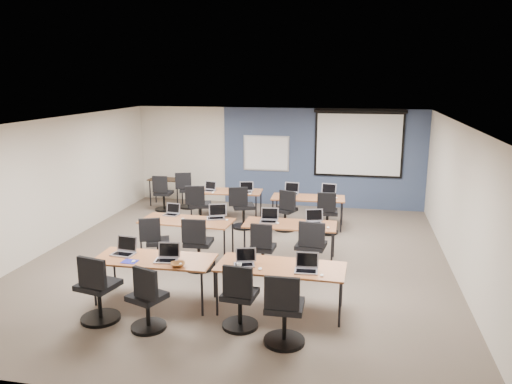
% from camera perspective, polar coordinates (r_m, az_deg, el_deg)
% --- Properties ---
extents(floor, '(8.00, 9.00, 0.02)m').
position_cam_1_polar(floor, '(9.95, -1.81, -7.67)').
color(floor, '#6B6354').
rests_on(floor, ground).
extents(ceiling, '(8.00, 9.00, 0.02)m').
position_cam_1_polar(ceiling, '(9.34, -1.93, 8.01)').
color(ceiling, white).
rests_on(ceiling, ground).
extents(wall_back, '(8.00, 0.04, 2.70)m').
position_cam_1_polar(wall_back, '(13.89, 2.45, 4.04)').
color(wall_back, beige).
rests_on(wall_back, ground).
extents(wall_front, '(8.00, 0.04, 2.70)m').
position_cam_1_polar(wall_front, '(5.49, -13.03, -10.54)').
color(wall_front, beige).
rests_on(wall_front, ground).
extents(wall_left, '(0.04, 9.00, 2.70)m').
position_cam_1_polar(wall_left, '(11.17, -22.27, 0.86)').
color(wall_left, beige).
rests_on(wall_left, ground).
extents(wall_right, '(0.04, 9.00, 2.70)m').
position_cam_1_polar(wall_right, '(9.48, 22.36, -1.17)').
color(wall_right, beige).
rests_on(wall_right, ground).
extents(blue_accent_panel, '(5.50, 0.04, 2.70)m').
position_cam_1_polar(blue_accent_panel, '(13.72, 7.60, 3.82)').
color(blue_accent_panel, '#3D5977').
rests_on(blue_accent_panel, wall_back).
extents(whiteboard, '(1.28, 0.03, 0.98)m').
position_cam_1_polar(whiteboard, '(13.85, 1.17, 4.44)').
color(whiteboard, silver).
rests_on(whiteboard, wall_back).
extents(projector_screen, '(2.40, 0.10, 1.82)m').
position_cam_1_polar(projector_screen, '(13.55, 11.67, 5.84)').
color(projector_screen, black).
rests_on(projector_screen, wall_back).
extents(training_table_front_left, '(1.88, 0.78, 0.73)m').
position_cam_1_polar(training_table_front_left, '(8.09, -11.52, -7.71)').
color(training_table_front_left, '#A87939').
rests_on(training_table_front_left, floor).
extents(training_table_front_right, '(1.94, 0.81, 0.73)m').
position_cam_1_polar(training_table_front_right, '(7.63, 2.84, -8.73)').
color(training_table_front_right, '#A66434').
rests_on(training_table_front_right, floor).
extents(training_table_mid_left, '(1.83, 0.76, 0.73)m').
position_cam_1_polar(training_table_mid_left, '(10.06, -7.91, -3.44)').
color(training_table_mid_left, '#915F3A').
rests_on(training_table_mid_left, floor).
extents(training_table_mid_right, '(1.79, 0.75, 0.73)m').
position_cam_1_polar(training_table_mid_right, '(9.74, 3.90, -3.89)').
color(training_table_mid_right, brown).
rests_on(training_table_mid_right, floor).
extents(training_table_back_left, '(1.77, 0.74, 0.73)m').
position_cam_1_polar(training_table_back_left, '(12.53, -3.43, -0.07)').
color(training_table_back_left, '#A0633C').
rests_on(training_table_back_left, floor).
extents(training_table_back_right, '(1.72, 0.72, 0.73)m').
position_cam_1_polar(training_table_back_right, '(11.91, 5.97, -0.81)').
color(training_table_back_right, brown).
rests_on(training_table_back_right, floor).
extents(laptop_0, '(0.35, 0.30, 0.27)m').
position_cam_1_polar(laptop_0, '(8.35, -14.79, -6.41)').
color(laptop_0, silver).
rests_on(laptop_0, training_table_front_left).
extents(mouse_0, '(0.06, 0.09, 0.03)m').
position_cam_1_polar(mouse_0, '(7.98, -13.83, -7.69)').
color(mouse_0, white).
rests_on(mouse_0, training_table_front_left).
extents(task_chair_0, '(0.58, 0.58, 1.05)m').
position_cam_1_polar(task_chair_0, '(7.74, -17.64, -11.03)').
color(task_chair_0, black).
rests_on(task_chair_0, floor).
extents(laptop_1, '(0.34, 0.29, 0.26)m').
position_cam_1_polar(laptop_1, '(7.93, -10.12, -7.25)').
color(laptop_1, silver).
rests_on(laptop_1, training_table_front_left).
extents(mouse_1, '(0.06, 0.09, 0.03)m').
position_cam_1_polar(mouse_1, '(7.76, -8.55, -8.07)').
color(mouse_1, white).
rests_on(mouse_1, training_table_front_left).
extents(task_chair_1, '(0.53, 0.51, 0.99)m').
position_cam_1_polar(task_chair_1, '(7.33, -12.32, -12.35)').
color(task_chair_1, black).
rests_on(task_chair_1, floor).
extents(laptop_2, '(0.31, 0.26, 0.24)m').
position_cam_1_polar(laptop_2, '(7.64, -1.29, -7.86)').
color(laptop_2, silver).
rests_on(laptop_2, training_table_front_right).
extents(mouse_2, '(0.07, 0.10, 0.03)m').
position_cam_1_polar(mouse_2, '(7.47, 0.46, -8.76)').
color(mouse_2, white).
rests_on(mouse_2, training_table_front_right).
extents(task_chair_2, '(0.52, 0.52, 1.00)m').
position_cam_1_polar(task_chair_2, '(7.21, -1.91, -12.42)').
color(task_chair_2, black).
rests_on(task_chair_2, floor).
extents(laptop_3, '(0.34, 0.29, 0.26)m').
position_cam_1_polar(laptop_3, '(7.44, 5.79, -8.48)').
color(laptop_3, '#B4B4B6').
rests_on(laptop_3, training_table_front_right).
extents(mouse_3, '(0.06, 0.09, 0.03)m').
position_cam_1_polar(mouse_3, '(7.30, 7.54, -9.42)').
color(mouse_3, white).
rests_on(mouse_3, training_table_front_right).
extents(task_chair_3, '(0.56, 0.56, 1.04)m').
position_cam_1_polar(task_chair_3, '(6.82, 3.20, -13.85)').
color(task_chair_3, black).
rests_on(task_chair_3, floor).
extents(laptop_4, '(0.30, 0.25, 0.23)m').
position_cam_1_polar(laptop_4, '(10.46, -9.58, -2.28)').
color(laptop_4, silver).
rests_on(laptop_4, training_table_mid_left).
extents(mouse_4, '(0.10, 0.12, 0.04)m').
position_cam_1_polar(mouse_4, '(10.08, -8.38, -3.08)').
color(mouse_4, white).
rests_on(mouse_4, training_table_mid_left).
extents(task_chair_4, '(0.51, 0.48, 0.97)m').
position_cam_1_polar(task_chair_4, '(9.68, -11.35, -6.03)').
color(task_chair_4, black).
rests_on(task_chair_4, floor).
extents(laptop_5, '(0.36, 0.31, 0.27)m').
position_cam_1_polar(laptop_5, '(10.11, -4.54, -2.61)').
color(laptop_5, silver).
rests_on(laptop_5, training_table_mid_left).
extents(mouse_5, '(0.08, 0.10, 0.03)m').
position_cam_1_polar(mouse_5, '(9.94, -3.34, -3.20)').
color(mouse_5, white).
rests_on(mouse_5, training_table_mid_left).
extents(task_chair_5, '(0.55, 0.55, 1.02)m').
position_cam_1_polar(task_chair_5, '(9.33, -6.68, -6.41)').
color(task_chair_5, black).
rests_on(task_chair_5, floor).
extents(laptop_6, '(0.35, 0.29, 0.26)m').
position_cam_1_polar(laptop_6, '(9.83, 1.49, -3.04)').
color(laptop_6, silver).
rests_on(laptop_6, training_table_mid_right).
extents(mouse_6, '(0.07, 0.11, 0.04)m').
position_cam_1_polar(mouse_6, '(9.71, 2.48, -3.58)').
color(mouse_6, white).
rests_on(mouse_6, training_table_mid_right).
extents(task_chair_6, '(0.49, 0.49, 0.97)m').
position_cam_1_polar(task_chair_6, '(9.15, 0.74, -6.88)').
color(task_chair_6, black).
rests_on(task_chair_6, floor).
extents(laptop_7, '(0.34, 0.29, 0.26)m').
position_cam_1_polar(laptop_7, '(9.79, 6.62, -3.19)').
color(laptop_7, '#AAAAAA').
rests_on(laptop_7, training_table_mid_right).
extents(mouse_7, '(0.07, 0.10, 0.03)m').
position_cam_1_polar(mouse_7, '(9.53, 8.25, -4.04)').
color(mouse_7, white).
rests_on(mouse_7, training_table_mid_right).
extents(task_chair_7, '(0.57, 0.57, 1.05)m').
position_cam_1_polar(task_chair_7, '(9.08, 6.29, -6.86)').
color(task_chair_7, black).
rests_on(task_chair_7, floor).
extents(laptop_8, '(0.30, 0.26, 0.23)m').
position_cam_1_polar(laptop_8, '(12.54, -5.32, 0.40)').
color(laptop_8, silver).
rests_on(laptop_8, training_table_back_left).
extents(mouse_8, '(0.10, 0.12, 0.04)m').
position_cam_1_polar(mouse_8, '(12.31, -4.94, -0.04)').
color(mouse_8, white).
rests_on(mouse_8, training_table_back_left).
extents(task_chair_8, '(0.56, 0.56, 1.04)m').
position_cam_1_polar(task_chair_8, '(11.97, -6.51, -1.99)').
color(task_chair_8, black).
rests_on(task_chair_8, floor).
extents(laptop_9, '(0.34, 0.29, 0.26)m').
position_cam_1_polar(laptop_9, '(12.32, -1.18, 0.25)').
color(laptop_9, '#AAAAAA').
rests_on(laptop_9, training_table_back_left).
extents(mouse_9, '(0.07, 0.11, 0.04)m').
position_cam_1_polar(mouse_9, '(12.13, -0.68, -0.19)').
color(mouse_9, white).
rests_on(mouse_9, training_table_back_left).
extents(task_chair_9, '(0.57, 0.55, 1.03)m').
position_cam_1_polar(task_chair_9, '(11.80, -1.58, -2.17)').
color(task_chair_9, black).
rests_on(task_chair_9, floor).
extents(laptop_10, '(0.35, 0.30, 0.26)m').
position_cam_1_polar(laptop_10, '(12.22, 4.07, 0.12)').
color(laptop_10, silver).
rests_on(laptop_10, training_table_back_right).
extents(mouse_10, '(0.07, 0.10, 0.03)m').
position_cam_1_polar(mouse_10, '(12.03, 4.27, -0.35)').
color(mouse_10, white).
rests_on(mouse_10, training_table_back_right).
extents(task_chair_10, '(0.53, 0.50, 0.99)m').
position_cam_1_polar(task_chair_10, '(11.64, 3.41, -2.49)').
color(task_chair_10, black).
rests_on(task_chair_10, floor).
extents(laptop_11, '(0.36, 0.31, 0.27)m').
position_cam_1_polar(laptop_11, '(12.14, 8.29, -0.06)').
color(laptop_11, '#B9B9B9').
rests_on(laptop_11, training_table_back_right).
extents(mouse_11, '(0.07, 0.11, 0.04)m').
position_cam_1_polar(mouse_11, '(11.86, 9.14, -0.67)').
color(mouse_11, white).
rests_on(mouse_11, training_table_back_right).
extents(task_chair_11, '(0.52, 0.52, 1.00)m').
position_cam_1_polar(task_chair_11, '(11.51, 8.12, -2.76)').
color(task_chair_11, black).
rests_on(task_chair_11, floor).
extents(blue_mousepad, '(0.24, 0.20, 0.01)m').
position_cam_1_polar(blue_mousepad, '(8.01, -14.24, -7.71)').
color(blue_mousepad, '#1F2099').
rests_on(blue_mousepad, training_table_front_left).
extents(snack_bowl, '(0.29, 0.29, 0.05)m').
position_cam_1_polar(snack_bowl, '(7.67, -8.91, -8.19)').
color(snack_bowl, brown).
rests_on(snack_bowl, training_table_front_left).
extents(snack_plate, '(0.23, 0.23, 0.01)m').
position_cam_1_polar(snack_plate, '(7.42, -1.86, -8.97)').
color(snack_plate, white).
rests_on(snack_plate, training_table_front_right).
extents(coffee_cup, '(0.08, 0.08, 0.06)m').
position_cam_1_polar(coffee_cup, '(7.48, -1.93, -8.46)').
color(coffee_cup, white).
rests_on(coffee_cup, snack_plate).
extents(utility_table, '(0.92, 0.51, 0.75)m').
position_cam_1_polar(utility_table, '(14.12, -10.26, 1.12)').
color(utility_table, '#332213').
rests_on(utility_table, floor).
extents(spare_chair_a, '(0.55, 0.53, 1.01)m').
position_cam_1_polar(spare_chair_a, '(13.75, -7.86, -0.13)').
color(spare_chair_a, black).
rests_on(spare_chair_a, floor).
extents(spare_chair_b, '(0.50, 0.50, 0.98)m').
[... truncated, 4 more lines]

